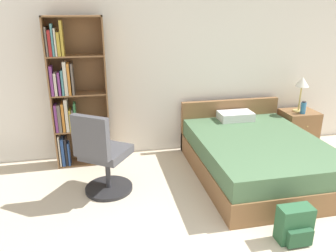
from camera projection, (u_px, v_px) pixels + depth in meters
wall_back at (207, 65)px, 4.88m from camera, size 9.00×0.06×2.60m
bookshelf at (72, 95)px, 4.37m from camera, size 0.74×0.28×2.01m
bed at (255, 155)px, 4.32m from camera, size 1.54×2.03×0.78m
office_chair at (103, 158)px, 3.78m from camera, size 0.70×0.72×1.03m
nightstand at (298, 128)px, 5.22m from camera, size 0.52×0.46×0.57m
table_lamp at (302, 84)px, 4.96m from camera, size 0.21×0.21×0.54m
water_bottle at (303, 108)px, 4.98m from camera, size 0.08×0.08×0.19m
backpack_green at (295, 225)px, 3.08m from camera, size 0.32×0.22×0.36m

